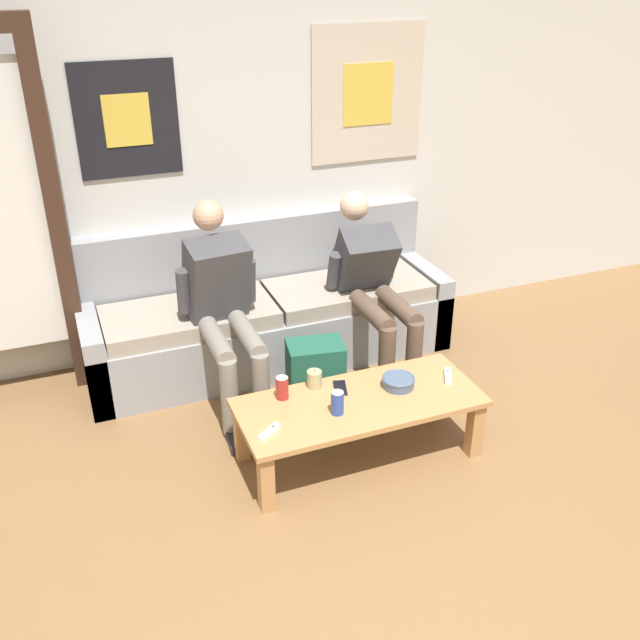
{
  "coord_description": "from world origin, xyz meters",
  "views": [
    {
      "loc": [
        -1.21,
        -1.57,
        2.41
      ],
      "look_at": [
        0.05,
        1.61,
        0.63
      ],
      "focal_mm": 40.0,
      "sensor_mm": 36.0,
      "label": 1
    }
  ],
  "objects_px": {
    "person_seated_teen": "(373,281)",
    "ceramic_bowl": "(398,381)",
    "drink_can_blue": "(337,403)",
    "drink_can_red": "(282,388)",
    "couch": "(267,316)",
    "backpack": "(316,377)",
    "game_controller_near_right": "(269,432)",
    "cell_phone": "(340,388)",
    "pillar_candle": "(314,379)",
    "person_seated_adult": "(223,304)",
    "game_controller_near_left": "(448,376)",
    "coffee_table": "(359,409)"
  },
  "relations": [
    {
      "from": "drink_can_red",
      "to": "couch",
      "type": "bearing_deg",
      "value": 76.43
    },
    {
      "from": "coffee_table",
      "to": "couch",
      "type": "bearing_deg",
      "value": 95.38
    },
    {
      "from": "pillar_candle",
      "to": "cell_phone",
      "type": "relative_size",
      "value": 0.71
    },
    {
      "from": "couch",
      "to": "pillar_candle",
      "type": "relative_size",
      "value": 21.98
    },
    {
      "from": "person_seated_adult",
      "to": "backpack",
      "type": "bearing_deg",
      "value": -31.59
    },
    {
      "from": "couch",
      "to": "drink_can_red",
      "type": "distance_m",
      "value": 1.07
    },
    {
      "from": "coffee_table",
      "to": "backpack",
      "type": "distance_m",
      "value": 0.54
    },
    {
      "from": "ceramic_bowl",
      "to": "cell_phone",
      "type": "relative_size",
      "value": 1.18
    },
    {
      "from": "person_seated_teen",
      "to": "drink_can_blue",
      "type": "height_order",
      "value": "person_seated_teen"
    },
    {
      "from": "backpack",
      "to": "ceramic_bowl",
      "type": "xyz_separation_m",
      "value": [
        0.28,
        -0.49,
        0.19
      ]
    },
    {
      "from": "person_seated_adult",
      "to": "drink_can_red",
      "type": "distance_m",
      "value": 0.69
    },
    {
      "from": "game_controller_near_left",
      "to": "ceramic_bowl",
      "type": "bearing_deg",
      "value": 175.64
    },
    {
      "from": "person_seated_teen",
      "to": "cell_phone",
      "type": "xyz_separation_m",
      "value": [
        -0.52,
        -0.72,
        -0.23
      ]
    },
    {
      "from": "game_controller_near_right",
      "to": "backpack",
      "type": "bearing_deg",
      "value": 52.62
    },
    {
      "from": "coffee_table",
      "to": "cell_phone",
      "type": "bearing_deg",
      "value": 111.01
    },
    {
      "from": "coffee_table",
      "to": "person_seated_adult",
      "type": "xyz_separation_m",
      "value": [
        -0.49,
        0.81,
        0.33
      ]
    },
    {
      "from": "person_seated_teen",
      "to": "game_controller_near_left",
      "type": "xyz_separation_m",
      "value": [
        0.06,
        -0.83,
        -0.22
      ]
    },
    {
      "from": "drink_can_blue",
      "to": "pillar_candle",
      "type": "bearing_deg",
      "value": 94.0
    },
    {
      "from": "pillar_candle",
      "to": "game_controller_near_left",
      "type": "relative_size",
      "value": 0.75
    },
    {
      "from": "pillar_candle",
      "to": "drink_can_red",
      "type": "relative_size",
      "value": 0.86
    },
    {
      "from": "couch",
      "to": "pillar_candle",
      "type": "xyz_separation_m",
      "value": [
        -0.06,
        -1.0,
        0.11
      ]
    },
    {
      "from": "pillar_candle",
      "to": "person_seated_adult",
      "type": "bearing_deg",
      "value": 117.59
    },
    {
      "from": "ceramic_bowl",
      "to": "drink_can_blue",
      "type": "height_order",
      "value": "drink_can_blue"
    },
    {
      "from": "drink_can_red",
      "to": "game_controller_near_left",
      "type": "xyz_separation_m",
      "value": [
        0.89,
        -0.15,
        -0.05
      ]
    },
    {
      "from": "backpack",
      "to": "game_controller_near_right",
      "type": "relative_size",
      "value": 2.98
    },
    {
      "from": "person_seated_adult",
      "to": "drink_can_red",
      "type": "height_order",
      "value": "person_seated_adult"
    },
    {
      "from": "couch",
      "to": "person_seated_adult",
      "type": "xyz_separation_m",
      "value": [
        -0.38,
        -0.39,
        0.33
      ]
    },
    {
      "from": "coffee_table",
      "to": "drink_can_blue",
      "type": "height_order",
      "value": "drink_can_blue"
    },
    {
      "from": "game_controller_near_right",
      "to": "cell_phone",
      "type": "relative_size",
      "value": 0.92
    },
    {
      "from": "game_controller_near_left",
      "to": "cell_phone",
      "type": "xyz_separation_m",
      "value": [
        -0.58,
        0.12,
        -0.01
      ]
    },
    {
      "from": "person_seated_teen",
      "to": "ceramic_bowl",
      "type": "bearing_deg",
      "value": -105.57
    },
    {
      "from": "ceramic_bowl",
      "to": "drink_can_blue",
      "type": "bearing_deg",
      "value": -165.0
    },
    {
      "from": "coffee_table",
      "to": "drink_can_red",
      "type": "bearing_deg",
      "value": 155.5
    },
    {
      "from": "person_seated_adult",
      "to": "game_controller_near_left",
      "type": "xyz_separation_m",
      "value": [
        1.02,
        -0.79,
        -0.26
      ]
    },
    {
      "from": "person_seated_adult",
      "to": "game_controller_near_right",
      "type": "bearing_deg",
      "value": -92.07
    },
    {
      "from": "game_controller_near_right",
      "to": "cell_phone",
      "type": "distance_m",
      "value": 0.53
    },
    {
      "from": "drink_can_red",
      "to": "game_controller_near_right",
      "type": "height_order",
      "value": "drink_can_red"
    },
    {
      "from": "coffee_table",
      "to": "drink_can_red",
      "type": "xyz_separation_m",
      "value": [
        -0.36,
        0.17,
        0.12
      ]
    },
    {
      "from": "cell_phone",
      "to": "backpack",
      "type": "bearing_deg",
      "value": 87.53
    },
    {
      "from": "drink_can_red",
      "to": "game_controller_near_right",
      "type": "bearing_deg",
      "value": -120.6
    },
    {
      "from": "person_seated_teen",
      "to": "backpack",
      "type": "xyz_separation_m",
      "value": [
        -0.5,
        -0.32,
        -0.39
      ]
    },
    {
      "from": "drink_can_blue",
      "to": "drink_can_red",
      "type": "relative_size",
      "value": 1.0
    },
    {
      "from": "game_controller_near_left",
      "to": "game_controller_near_right",
      "type": "bearing_deg",
      "value": -173.21
    },
    {
      "from": "couch",
      "to": "game_controller_near_right",
      "type": "bearing_deg",
      "value": -107.44
    },
    {
      "from": "person_seated_teen",
      "to": "game_controller_near_right",
      "type": "xyz_separation_m",
      "value": [
        -0.99,
        -0.96,
        -0.22
      ]
    },
    {
      "from": "pillar_candle",
      "to": "cell_phone",
      "type": "height_order",
      "value": "pillar_candle"
    },
    {
      "from": "ceramic_bowl",
      "to": "game_controller_near_right",
      "type": "bearing_deg",
      "value": -169.09
    },
    {
      "from": "person_seated_teen",
      "to": "drink_can_blue",
      "type": "xyz_separation_m",
      "value": [
        -0.62,
        -0.91,
        -0.17
      ]
    },
    {
      "from": "ceramic_bowl",
      "to": "backpack",
      "type": "bearing_deg",
      "value": 119.46
    },
    {
      "from": "person_seated_teen",
      "to": "game_controller_near_right",
      "type": "bearing_deg",
      "value": -136.04
    }
  ]
}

